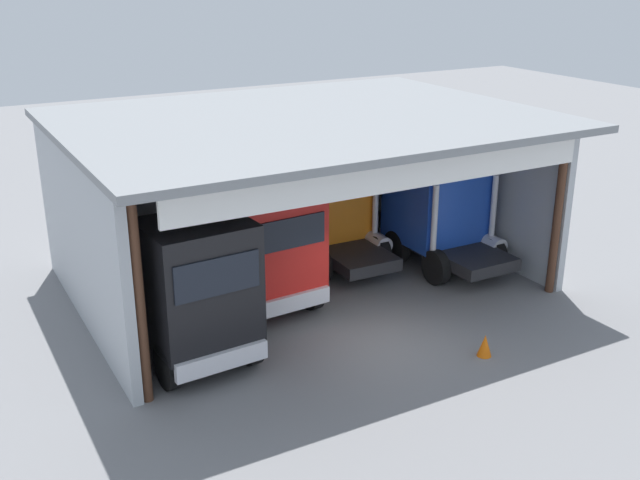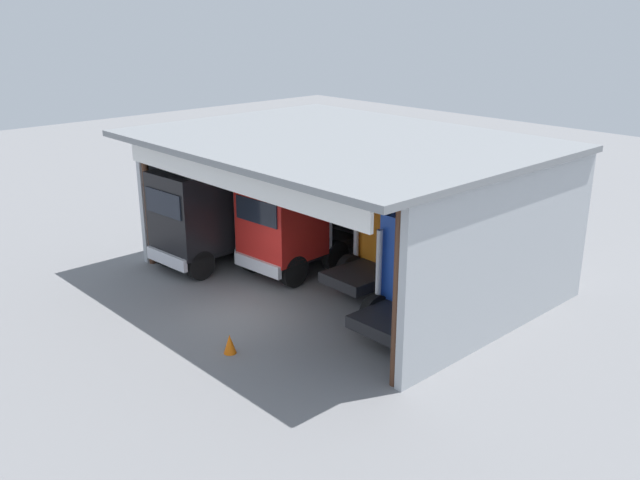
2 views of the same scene
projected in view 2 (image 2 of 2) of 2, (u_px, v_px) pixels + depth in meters
The scene contains 9 objects.
ground_plane at pixel (246, 313), 21.55m from camera, with size 80.00×80.00×0.00m, color slate.
workshop_shed at pixel (363, 177), 23.76m from camera, with size 13.11×10.20×5.07m.
truck_black_center_right_bay at pixel (196, 218), 24.81m from camera, with size 2.71×4.70×3.65m.
truck_red_yard_outside at pixel (287, 224), 24.21m from camera, with size 2.72×4.57×3.62m.
truck_orange_left_bay at pixel (402, 235), 23.42m from camera, with size 2.57×4.68×3.33m.
truck_blue_center_bay at pixel (435, 269), 20.10m from camera, with size 2.67×4.30×3.46m.
oil_drum at pixel (444, 253), 25.54m from camera, with size 0.58×0.58×0.87m, color #197233.
tool_cart at pixel (316, 220), 29.33m from camera, with size 0.90×0.60×1.00m, color #1E59A5.
traffic_cone at pixel (230, 344), 19.00m from camera, with size 0.36×0.36×0.56m, color orange.
Camera 2 is at (15.97, -11.69, 9.12)m, focal length 38.56 mm.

